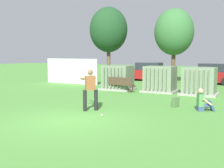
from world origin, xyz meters
The scene contains 14 objects.
ground_plane centered at (0.00, 0.00, 0.00)m, with size 96.00×96.00×0.00m, color #51933D.
fence_panel centered at (-7.54, 10.50, 1.00)m, with size 4.80×0.12×2.00m, color silver.
transformer_west centered at (-2.49, 8.75, 0.79)m, with size 2.10×1.70×1.62m.
transformer_mid_west centered at (0.34, 9.02, 0.79)m, with size 2.10×1.70×1.62m.
transformer_mid_east centered at (2.79, 8.84, 0.79)m, with size 2.10×1.70×1.62m.
park_bench centered at (-1.86, 7.92, 0.54)m, with size 1.84×0.70×0.92m.
batter centered at (-0.40, 2.00, 0.98)m, with size 1.34×1.30×1.74m.
sports_ball centered at (0.61, 1.24, 0.04)m, with size 0.09×0.09×0.09m, color white.
seated_spectator centered at (3.85, 4.14, 0.38)m, with size 0.79×0.67×0.96m.
backpack centered at (2.61, 4.40, 0.21)m, with size 0.35×0.37×0.44m.
tree_left centered at (-6.78, 15.32, 4.59)m, with size 3.50×3.50×6.69m.
tree_center_left centered at (-0.42, 14.67, 4.13)m, with size 3.15×3.15×6.02m.
parked_car_leftmost centered at (-3.05, 15.84, 0.75)m, with size 4.24×2.00×1.62m.
parked_car_left_of_center centered at (2.48, 15.77, 0.75)m, with size 4.40×2.37×1.62m.
Camera 1 is at (6.00, -8.06, 2.40)m, focal length 45.51 mm.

